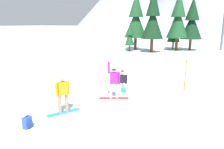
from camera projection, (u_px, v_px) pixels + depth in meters
The scene contains 13 objects.
ground_plane at pixel (131, 131), 7.65m from camera, with size 800.00×800.00×0.00m, color white.
snowboarder_foreground at pixel (63, 93), 9.06m from camera, with size 0.96×1.43×1.66m.
snowboarder_midground at pixel (114, 82), 10.83m from camera, with size 1.48×0.94×1.94m.
snowboarder_background at pixel (122, 80), 13.32m from camera, with size 1.17×1.78×0.94m.
backpack_blue at pixel (27, 123), 7.86m from camera, with size 0.29×0.34×0.47m.
trail_marker_pole at pixel (185, 75), 12.11m from camera, with size 0.06×0.06×1.82m, color orange.
pine_tree_young at pixel (192, 22), 30.23m from camera, with size 3.05×3.05×7.48m.
pine_tree_broad at pixel (178, 18), 29.94m from camera, with size 3.10×3.10×8.30m.
pine_tree_leaning at pixel (136, 18), 30.78m from camera, with size 3.31×3.31×8.32m.
pine_tree_slender at pixel (174, 31), 32.60m from camera, with size 1.98×1.98×4.92m.
pine_tree_tall at pixel (153, 18), 27.89m from camera, with size 2.91×2.91×8.37m.
pine_tree_twin at pixel (130, 36), 29.51m from camera, with size 1.38×1.38×4.01m.
peak_west_ridge at pixel (124, 0), 195.12m from camera, with size 90.51×90.51×48.62m.
Camera 1 is at (2.52, -6.53, 3.75)m, focal length 34.23 mm.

